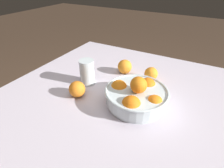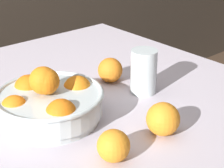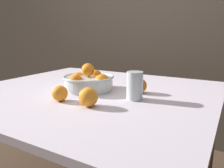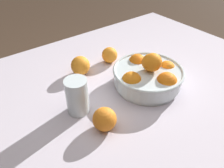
{
  "view_description": "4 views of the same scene",
  "coord_description": "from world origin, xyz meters",
  "px_view_note": "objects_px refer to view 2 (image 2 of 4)",
  "views": [
    {
      "loc": [
        -0.22,
        0.59,
        1.27
      ],
      "look_at": [
        0.13,
        -0.03,
        0.81
      ],
      "focal_mm": 28.0,
      "sensor_mm": 36.0,
      "label": 1
    },
    {
      "loc": [
        -0.44,
        -0.76,
        1.26
      ],
      "look_at": [
        0.17,
        -0.04,
        0.81
      ],
      "focal_mm": 60.0,
      "sensor_mm": 36.0,
      "label": 2
    },
    {
      "loc": [
        0.69,
        -0.97,
        1.05
      ],
      "look_at": [
        0.17,
        -0.06,
        0.82
      ],
      "focal_mm": 35.0,
      "sensor_mm": 36.0,
      "label": 3
    },
    {
      "loc": [
        0.54,
        0.47,
        1.31
      ],
      "look_at": [
        0.16,
        -0.03,
        0.83
      ],
      "focal_mm": 35.0,
      "sensor_mm": 36.0,
      "label": 4
    }
  ],
  "objects_px": {
    "fruit_bowl": "(49,102)",
    "juice_glass": "(144,73)",
    "orange_loose_near_bowl": "(110,70)",
    "orange_loose_aside": "(114,145)",
    "orange_loose_front": "(163,119)"
  },
  "relations": [
    {
      "from": "fruit_bowl",
      "to": "orange_loose_near_bowl",
      "type": "relative_size",
      "value": 3.58
    },
    {
      "from": "fruit_bowl",
      "to": "orange_loose_aside",
      "type": "distance_m",
      "value": 0.24
    },
    {
      "from": "orange_loose_near_bowl",
      "to": "orange_loose_front",
      "type": "bearing_deg",
      "value": -107.73
    },
    {
      "from": "fruit_bowl",
      "to": "orange_loose_front",
      "type": "bearing_deg",
      "value": -54.52
    },
    {
      "from": "orange_loose_aside",
      "to": "orange_loose_front",
      "type": "bearing_deg",
      "value": 0.71
    },
    {
      "from": "juice_glass",
      "to": "orange_loose_aside",
      "type": "bearing_deg",
      "value": -145.39
    },
    {
      "from": "juice_glass",
      "to": "orange_loose_aside",
      "type": "height_order",
      "value": "juice_glass"
    },
    {
      "from": "juice_glass",
      "to": "orange_loose_near_bowl",
      "type": "distance_m",
      "value": 0.13
    },
    {
      "from": "juice_glass",
      "to": "orange_loose_near_bowl",
      "type": "relative_size",
      "value": 1.7
    },
    {
      "from": "orange_loose_front",
      "to": "juice_glass",
      "type": "bearing_deg",
      "value": 56.79
    },
    {
      "from": "orange_loose_near_bowl",
      "to": "juice_glass",
      "type": "bearing_deg",
      "value": -77.72
    },
    {
      "from": "fruit_bowl",
      "to": "juice_glass",
      "type": "height_order",
      "value": "fruit_bowl"
    },
    {
      "from": "fruit_bowl",
      "to": "orange_loose_near_bowl",
      "type": "distance_m",
      "value": 0.28
    },
    {
      "from": "fruit_bowl",
      "to": "orange_loose_aside",
      "type": "bearing_deg",
      "value": -86.94
    },
    {
      "from": "juice_glass",
      "to": "orange_loose_near_bowl",
      "type": "xyz_separation_m",
      "value": [
        -0.03,
        0.12,
        -0.02
      ]
    }
  ]
}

